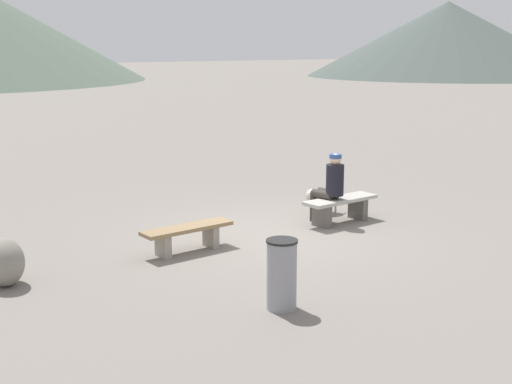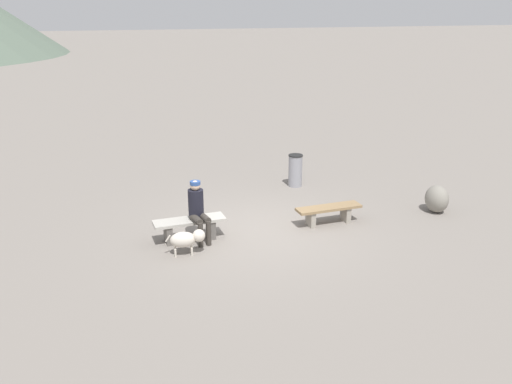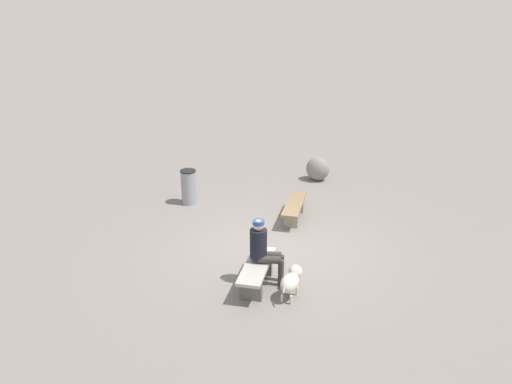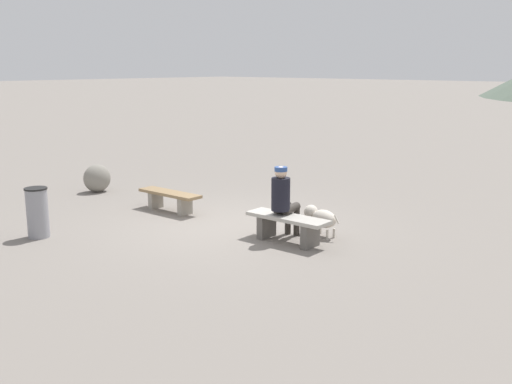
{
  "view_description": "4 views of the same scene",
  "coord_description": "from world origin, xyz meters",
  "px_view_note": "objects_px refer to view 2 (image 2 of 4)",
  "views": [
    {
      "loc": [
        -7.04,
        -9.21,
        3.27
      ],
      "look_at": [
        0.68,
        1.41,
        0.44
      ],
      "focal_mm": 48.42,
      "sensor_mm": 36.0,
      "label": 1
    },
    {
      "loc": [
        3.44,
        10.57,
        4.81
      ],
      "look_at": [
        -0.2,
        -0.83,
        0.65
      ],
      "focal_mm": 37.85,
      "sensor_mm": 36.0,
      "label": 2
    },
    {
      "loc": [
        10.84,
        2.39,
        5.76
      ],
      "look_at": [
        -1.68,
        -0.92,
        0.61
      ],
      "focal_mm": 40.49,
      "sensor_mm": 36.0,
      "label": 3
    },
    {
      "loc": [
        7.75,
        -7.81,
        3.02
      ],
      "look_at": [
        1.11,
        -0.38,
        0.88
      ],
      "focal_mm": 41.71,
      "sensor_mm": 36.0,
      "label": 4
    }
  ],
  "objects_px": {
    "trash_bin": "(295,170)",
    "boulder": "(437,199)",
    "bench_right": "(190,226)",
    "seated_person": "(198,207)",
    "dog": "(187,239)",
    "bench_left": "(329,211)"
  },
  "relations": [
    {
      "from": "trash_bin",
      "to": "boulder",
      "type": "distance_m",
      "value": 3.88
    },
    {
      "from": "bench_right",
      "to": "boulder",
      "type": "bearing_deg",
      "value": 176.03
    },
    {
      "from": "bench_right",
      "to": "trash_bin",
      "type": "bearing_deg",
      "value": -144.43
    },
    {
      "from": "trash_bin",
      "to": "boulder",
      "type": "xyz_separation_m",
      "value": [
        -2.55,
        2.91,
        -0.12
      ]
    },
    {
      "from": "bench_right",
      "to": "seated_person",
      "type": "height_order",
      "value": "seated_person"
    },
    {
      "from": "seated_person",
      "to": "dog",
      "type": "relative_size",
      "value": 1.64
    },
    {
      "from": "bench_right",
      "to": "boulder",
      "type": "relative_size",
      "value": 2.31
    },
    {
      "from": "boulder",
      "to": "bench_left",
      "type": "bearing_deg",
      "value": -2.25
    },
    {
      "from": "dog",
      "to": "boulder",
      "type": "bearing_deg",
      "value": 12.23
    },
    {
      "from": "bench_right",
      "to": "trash_bin",
      "type": "distance_m",
      "value": 4.45
    },
    {
      "from": "bench_left",
      "to": "seated_person",
      "type": "distance_m",
      "value": 3.09
    },
    {
      "from": "seated_person",
      "to": "boulder",
      "type": "xyz_separation_m",
      "value": [
        -5.9,
        0.11,
        -0.43
      ]
    },
    {
      "from": "trash_bin",
      "to": "bench_left",
      "type": "bearing_deg",
      "value": 84.25
    },
    {
      "from": "seated_person",
      "to": "dog",
      "type": "distance_m",
      "value": 0.83
    },
    {
      "from": "bench_right",
      "to": "boulder",
      "type": "xyz_separation_m",
      "value": [
        -6.07,
        0.19,
        0.01
      ]
    },
    {
      "from": "bench_right",
      "to": "seated_person",
      "type": "bearing_deg",
      "value": 151.82
    },
    {
      "from": "trash_bin",
      "to": "seated_person",
      "type": "bearing_deg",
      "value": 40.01
    },
    {
      "from": "seated_person",
      "to": "trash_bin",
      "type": "relative_size",
      "value": 1.47
    },
    {
      "from": "dog",
      "to": "trash_bin",
      "type": "height_order",
      "value": "trash_bin"
    },
    {
      "from": "bench_left",
      "to": "dog",
      "type": "bearing_deg",
      "value": 8.18
    },
    {
      "from": "bench_left",
      "to": "seated_person",
      "type": "bearing_deg",
      "value": -2.09
    },
    {
      "from": "trash_bin",
      "to": "boulder",
      "type": "height_order",
      "value": "trash_bin"
    }
  ]
}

